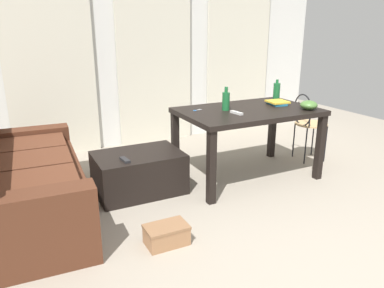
{
  "coord_description": "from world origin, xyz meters",
  "views": [
    {
      "loc": [
        -1.83,
        -1.53,
        1.56
      ],
      "look_at": [
        -0.21,
        1.7,
        0.41
      ],
      "focal_mm": 34.64,
      "sensor_mm": 36.0,
      "label": 1
    }
  ],
  "objects_px": {
    "bottle_near": "(226,101)",
    "shoebox": "(167,235)",
    "tv_remote_on_table": "(237,113)",
    "bottle_far": "(277,91)",
    "craft_table": "(248,118)",
    "coffee_table": "(139,173)",
    "book_stack": "(277,103)",
    "scissors": "(196,110)",
    "tv_remote_primary": "(125,160)",
    "couch": "(23,183)",
    "wire_chair": "(307,119)",
    "bowl": "(309,105)"
  },
  "relations": [
    {
      "from": "tv_remote_on_table",
      "to": "book_stack",
      "type": "bearing_deg",
      "value": 7.93
    },
    {
      "from": "craft_table",
      "to": "bottle_near",
      "type": "bearing_deg",
      "value": 164.25
    },
    {
      "from": "tv_remote_primary",
      "to": "bottle_near",
      "type": "bearing_deg",
      "value": -1.86
    },
    {
      "from": "bottle_near",
      "to": "shoebox",
      "type": "height_order",
      "value": "bottle_near"
    },
    {
      "from": "bottle_near",
      "to": "craft_table",
      "type": "bearing_deg",
      "value": -15.75
    },
    {
      "from": "craft_table",
      "to": "tv_remote_on_table",
      "type": "bearing_deg",
      "value": -150.32
    },
    {
      "from": "bowl",
      "to": "tv_remote_on_table",
      "type": "xyz_separation_m",
      "value": [
        -0.77,
        0.16,
        -0.04
      ]
    },
    {
      "from": "craft_table",
      "to": "book_stack",
      "type": "height_order",
      "value": "book_stack"
    },
    {
      "from": "shoebox",
      "to": "bottle_far",
      "type": "bearing_deg",
      "value": 30.68
    },
    {
      "from": "bottle_near",
      "to": "scissors",
      "type": "distance_m",
      "value": 0.31
    },
    {
      "from": "couch",
      "to": "bottle_near",
      "type": "bearing_deg",
      "value": -0.5
    },
    {
      "from": "wire_chair",
      "to": "couch",
      "type": "bearing_deg",
      "value": -179.34
    },
    {
      "from": "coffee_table",
      "to": "bottle_far",
      "type": "bearing_deg",
      "value": 4.05
    },
    {
      "from": "tv_remote_primary",
      "to": "bowl",
      "type": "bearing_deg",
      "value": -14.18
    },
    {
      "from": "craft_table",
      "to": "wire_chair",
      "type": "height_order",
      "value": "wire_chair"
    },
    {
      "from": "bottle_near",
      "to": "book_stack",
      "type": "bearing_deg",
      "value": -1.27
    },
    {
      "from": "scissors",
      "to": "tv_remote_on_table",
      "type": "bearing_deg",
      "value": -48.55
    },
    {
      "from": "coffee_table",
      "to": "tv_remote_on_table",
      "type": "height_order",
      "value": "tv_remote_on_table"
    },
    {
      "from": "tv_remote_primary",
      "to": "tv_remote_on_table",
      "type": "bearing_deg",
      "value": -11.98
    },
    {
      "from": "book_stack",
      "to": "tv_remote_on_table",
      "type": "height_order",
      "value": "book_stack"
    },
    {
      "from": "coffee_table",
      "to": "scissors",
      "type": "height_order",
      "value": "scissors"
    },
    {
      "from": "coffee_table",
      "to": "bottle_near",
      "type": "xyz_separation_m",
      "value": [
        0.93,
        -0.08,
        0.64
      ]
    },
    {
      "from": "scissors",
      "to": "tv_remote_primary",
      "type": "distance_m",
      "value": 0.91
    },
    {
      "from": "coffee_table",
      "to": "bottle_far",
      "type": "distance_m",
      "value": 1.86
    },
    {
      "from": "bottle_far",
      "to": "book_stack",
      "type": "distance_m",
      "value": 0.28
    },
    {
      "from": "bottle_near",
      "to": "shoebox",
      "type": "bearing_deg",
      "value": -139.39
    },
    {
      "from": "wire_chair",
      "to": "bottle_near",
      "type": "relative_size",
      "value": 3.41
    },
    {
      "from": "craft_table",
      "to": "tv_remote_on_table",
      "type": "relative_size",
      "value": 9.32
    },
    {
      "from": "wire_chair",
      "to": "shoebox",
      "type": "xyz_separation_m",
      "value": [
        -2.22,
        -0.95,
        -0.43
      ]
    },
    {
      "from": "craft_table",
      "to": "tv_remote_primary",
      "type": "relative_size",
      "value": 9.71
    },
    {
      "from": "couch",
      "to": "book_stack",
      "type": "bearing_deg",
      "value": -0.69
    },
    {
      "from": "bottle_far",
      "to": "scissors",
      "type": "height_order",
      "value": "bottle_far"
    },
    {
      "from": "wire_chair",
      "to": "bowl",
      "type": "xyz_separation_m",
      "value": [
        -0.4,
        -0.41,
        0.28
      ]
    },
    {
      "from": "bottle_near",
      "to": "tv_remote_primary",
      "type": "relative_size",
      "value": 1.64
    },
    {
      "from": "craft_table",
      "to": "bottle_far",
      "type": "xyz_separation_m",
      "value": [
        0.58,
        0.27,
        0.19
      ]
    },
    {
      "from": "couch",
      "to": "book_stack",
      "type": "xyz_separation_m",
      "value": [
        2.6,
        -0.03,
        0.46
      ]
    },
    {
      "from": "couch",
      "to": "bottle_far",
      "type": "bearing_deg",
      "value": 3.84
    },
    {
      "from": "tv_remote_primary",
      "to": "book_stack",
      "type": "bearing_deg",
      "value": -3.64
    },
    {
      "from": "bowl",
      "to": "coffee_table",
      "type": "bearing_deg",
      "value": 165.59
    },
    {
      "from": "scissors",
      "to": "tv_remote_primary",
      "type": "relative_size",
      "value": 0.7
    },
    {
      "from": "tv_remote_on_table",
      "to": "craft_table",
      "type": "bearing_deg",
      "value": 21.9
    },
    {
      "from": "couch",
      "to": "wire_chair",
      "type": "relative_size",
      "value": 2.34
    },
    {
      "from": "bowl",
      "to": "craft_table",
      "type": "bearing_deg",
      "value": 151.7
    },
    {
      "from": "coffee_table",
      "to": "book_stack",
      "type": "xyz_separation_m",
      "value": [
        1.58,
        -0.09,
        0.57
      ]
    },
    {
      "from": "shoebox",
      "to": "tv_remote_on_table",
      "type": "bearing_deg",
      "value": 33.75
    },
    {
      "from": "coffee_table",
      "to": "craft_table",
      "type": "distance_m",
      "value": 1.25
    },
    {
      "from": "coffee_table",
      "to": "tv_remote_primary",
      "type": "height_order",
      "value": "tv_remote_primary"
    },
    {
      "from": "bottle_far",
      "to": "shoebox",
      "type": "relative_size",
      "value": 0.74
    },
    {
      "from": "coffee_table",
      "to": "craft_table",
      "type": "height_order",
      "value": "craft_table"
    },
    {
      "from": "couch",
      "to": "coffee_table",
      "type": "height_order",
      "value": "couch"
    }
  ]
}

